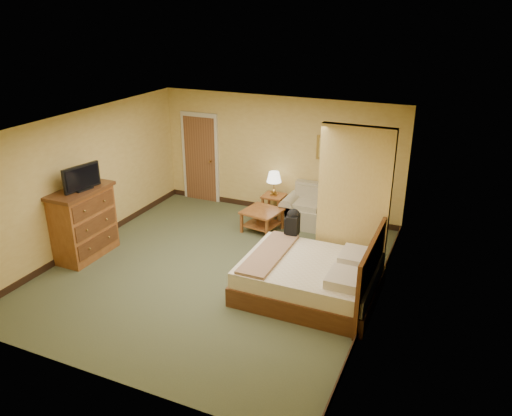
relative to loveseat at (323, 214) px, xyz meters
The scene contains 17 objects.
floor 2.85m from the loveseat, 114.76° to the right, with size 6.00×6.00×0.00m, color #4A5235.
ceiling 3.66m from the loveseat, 114.76° to the right, with size 6.00×6.00×0.00m, color white.
back_wall 1.62m from the loveseat, 160.18° to the left, with size 5.50×0.02×2.60m, color #D9B65C.
left_wall 4.81m from the loveseat, 146.84° to the right, with size 0.02×6.00×2.60m, color #D9B65C.
right_wall 3.18m from the loveseat, 58.71° to the right, with size 0.02×6.00×2.60m, color #D9B65C.
partition 2.16m from the loveseat, 59.67° to the right, with size 1.20×0.15×2.60m, color #D9B65C.
door 3.25m from the loveseat, behind, with size 0.94×0.16×2.10m.
baseboard 1.28m from the loveseat, 160.61° to the left, with size 5.50×0.02×0.12m, color black.
loveseat is the anchor object (origin of this frame).
side_table 1.15m from the loveseat, behind, with size 0.46×0.46×0.51m.
table_lamp 1.31m from the loveseat, behind, with size 0.32×0.32×0.53m.
coffee_table 1.30m from the loveseat, 147.12° to the right, with size 0.82×0.82×0.46m.
wall_picture 1.38m from the loveseat, 90.00° to the left, with size 0.66×0.04×0.52m.
dresser 4.76m from the loveseat, 140.47° to the right, with size 0.65×1.23×1.32m.
tv 4.83m from the loveseat, 139.69° to the right, with size 0.24×0.73×0.45m.
bed 2.75m from the loveseat, 76.77° to the right, with size 2.14×1.82×1.18m.
backpack 1.90m from the loveseat, 90.94° to the right, with size 0.23×0.31×0.50m.
Camera 1 is at (3.77, -6.82, 4.36)m, focal length 35.00 mm.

